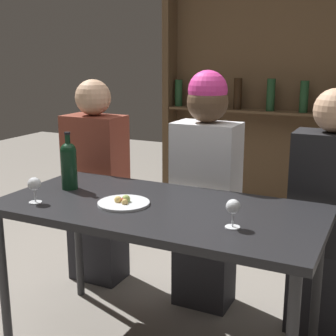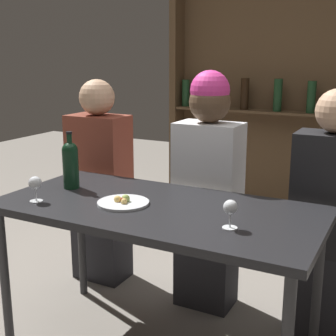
{
  "view_description": "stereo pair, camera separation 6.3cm",
  "coord_description": "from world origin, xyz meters",
  "px_view_note": "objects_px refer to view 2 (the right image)",
  "views": [
    {
      "loc": [
        0.91,
        -1.78,
        1.4
      ],
      "look_at": [
        0.0,
        0.11,
        0.89
      ],
      "focal_mm": 50.0,
      "sensor_mm": 36.0,
      "label": 1
    },
    {
      "loc": [
        0.97,
        -1.75,
        1.4
      ],
      "look_at": [
        0.0,
        0.11,
        0.89
      ],
      "focal_mm": 50.0,
      "sensor_mm": 36.0,
      "label": 2
    }
  ],
  "objects_px": {
    "seated_person_left": "(100,186)",
    "wine_glass_0": "(230,209)",
    "wine_bottle": "(70,163)",
    "seated_person_right": "(329,223)",
    "food_plate_0": "(123,202)",
    "wine_glass_1": "(35,184)",
    "seated_person_center": "(208,192)"
  },
  "relations": [
    {
      "from": "wine_bottle",
      "to": "seated_person_right",
      "type": "distance_m",
      "value": 1.31
    },
    {
      "from": "food_plate_0",
      "to": "seated_person_left",
      "type": "height_order",
      "value": "seated_person_left"
    },
    {
      "from": "food_plate_0",
      "to": "seated_person_center",
      "type": "relative_size",
      "value": 0.18
    },
    {
      "from": "wine_bottle",
      "to": "food_plate_0",
      "type": "distance_m",
      "value": 0.41
    },
    {
      "from": "wine_bottle",
      "to": "seated_person_right",
      "type": "height_order",
      "value": "seated_person_right"
    },
    {
      "from": "wine_bottle",
      "to": "seated_person_left",
      "type": "height_order",
      "value": "seated_person_left"
    },
    {
      "from": "wine_glass_1",
      "to": "seated_person_left",
      "type": "relative_size",
      "value": 0.09
    },
    {
      "from": "wine_glass_0",
      "to": "seated_person_center",
      "type": "bearing_deg",
      "value": 119.27
    },
    {
      "from": "seated_person_left",
      "to": "wine_glass_0",
      "type": "bearing_deg",
      "value": -30.88
    },
    {
      "from": "wine_bottle",
      "to": "food_plate_0",
      "type": "xyz_separation_m",
      "value": [
        0.38,
        -0.1,
        -0.12
      ]
    },
    {
      "from": "wine_glass_0",
      "to": "food_plate_0",
      "type": "height_order",
      "value": "wine_glass_0"
    },
    {
      "from": "wine_bottle",
      "to": "wine_glass_0",
      "type": "xyz_separation_m",
      "value": [
        0.91,
        -0.17,
        -0.05
      ]
    },
    {
      "from": "wine_glass_0",
      "to": "seated_person_center",
      "type": "xyz_separation_m",
      "value": [
        -0.37,
        0.65,
        -0.15
      ]
    },
    {
      "from": "seated_person_center",
      "to": "seated_person_right",
      "type": "relative_size",
      "value": 1.06
    },
    {
      "from": "wine_glass_1",
      "to": "food_plate_0",
      "type": "bearing_deg",
      "value": 21.92
    },
    {
      "from": "wine_glass_0",
      "to": "food_plate_0",
      "type": "xyz_separation_m",
      "value": [
        -0.53,
        0.06,
        -0.07
      ]
    },
    {
      "from": "wine_glass_0",
      "to": "food_plate_0",
      "type": "relative_size",
      "value": 0.49
    },
    {
      "from": "seated_person_left",
      "to": "seated_person_right",
      "type": "height_order",
      "value": "seated_person_left"
    },
    {
      "from": "seated_person_left",
      "to": "seated_person_right",
      "type": "relative_size",
      "value": 1.01
    },
    {
      "from": "wine_bottle",
      "to": "seated_person_center",
      "type": "bearing_deg",
      "value": 41.54
    },
    {
      "from": "wine_glass_1",
      "to": "seated_person_center",
      "type": "distance_m",
      "value": 0.93
    },
    {
      "from": "wine_glass_1",
      "to": "seated_person_left",
      "type": "distance_m",
      "value": 0.79
    },
    {
      "from": "seated_person_center",
      "to": "food_plate_0",
      "type": "bearing_deg",
      "value": -105.96
    },
    {
      "from": "wine_glass_1",
      "to": "wine_glass_0",
      "type": "bearing_deg",
      "value": 5.6
    },
    {
      "from": "wine_glass_1",
      "to": "seated_person_right",
      "type": "height_order",
      "value": "seated_person_right"
    },
    {
      "from": "seated_person_right",
      "to": "seated_person_left",
      "type": "bearing_deg",
      "value": 180.0
    },
    {
      "from": "wine_glass_0",
      "to": "wine_glass_1",
      "type": "bearing_deg",
      "value": -174.4
    },
    {
      "from": "seated_person_center",
      "to": "seated_person_right",
      "type": "height_order",
      "value": "seated_person_center"
    },
    {
      "from": "seated_person_right",
      "to": "wine_glass_1",
      "type": "bearing_deg",
      "value": -148.07
    },
    {
      "from": "seated_person_left",
      "to": "seated_person_right",
      "type": "xyz_separation_m",
      "value": [
        1.37,
        0.0,
        -0.01
      ]
    },
    {
      "from": "wine_glass_0",
      "to": "seated_person_right",
      "type": "relative_size",
      "value": 0.09
    },
    {
      "from": "wine_bottle",
      "to": "seated_person_center",
      "type": "relative_size",
      "value": 0.22
    }
  ]
}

